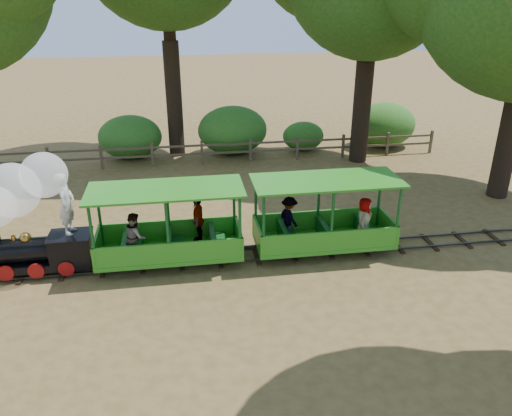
{
  "coord_description": "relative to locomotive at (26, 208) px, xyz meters",
  "views": [
    {
      "loc": [
        -1.84,
        -11.68,
        6.67
      ],
      "look_at": [
        0.07,
        0.5,
        1.22
      ],
      "focal_mm": 35.0,
      "sensor_mm": 36.0,
      "label": 1
    }
  ],
  "objects": [
    {
      "name": "ground",
      "position": [
        5.65,
        -0.08,
        -1.79
      ],
      "size": [
        90.0,
        90.0,
        0.0
      ],
      "primitive_type": "plane",
      "color": "olive",
      "rests_on": "ground"
    },
    {
      "name": "track",
      "position": [
        5.65,
        -0.08,
        -1.73
      ],
      "size": [
        22.0,
        1.0,
        0.1
      ],
      "color": "#3F3D3A",
      "rests_on": "ground"
    },
    {
      "name": "locomotive",
      "position": [
        0.0,
        0.0,
        0.0
      ],
      "size": [
        2.79,
        1.31,
        3.21
      ],
      "color": "black",
      "rests_on": "ground"
    },
    {
      "name": "carriage_front",
      "position": [
        3.35,
        -0.08,
        -0.95
      ],
      "size": [
        3.88,
        1.59,
        2.02
      ],
      "color": "#319520",
      "rests_on": "track"
    },
    {
      "name": "carriage_rear",
      "position": [
        7.48,
        -0.08,
        -0.96
      ],
      "size": [
        3.88,
        1.59,
        2.02
      ],
      "color": "#319520",
      "rests_on": "track"
    },
    {
      "name": "fence",
      "position": [
        5.65,
        7.92,
        -1.21
      ],
      "size": [
        18.1,
        0.1,
        1.0
      ],
      "color": "brown",
      "rests_on": "ground"
    },
    {
      "name": "shrub_west",
      "position": [
        1.72,
        9.22,
        -0.88
      ],
      "size": [
        2.65,
        2.04,
        1.83
      ],
      "primitive_type": "ellipsoid",
      "color": "#2D6B1E",
      "rests_on": "ground"
    },
    {
      "name": "shrub_mid_w",
      "position": [
        6.06,
        9.22,
        -0.76
      ],
      "size": [
        3.0,
        2.3,
        2.07
      ],
      "primitive_type": "ellipsoid",
      "color": "#2D6B1E",
      "rests_on": "ground"
    },
    {
      "name": "shrub_mid_e",
      "position": [
        9.22,
        9.22,
        -1.16
      ],
      "size": [
        1.84,
        1.41,
        1.27
      ],
      "primitive_type": "ellipsoid",
      "color": "#2D6B1E",
      "rests_on": "ground"
    },
    {
      "name": "shrub_east",
      "position": [
        12.95,
        9.22,
        -0.79
      ],
      "size": [
        2.89,
        2.22,
        2.0
      ],
      "primitive_type": "ellipsoid",
      "color": "#2D6B1E",
      "rests_on": "ground"
    }
  ]
}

